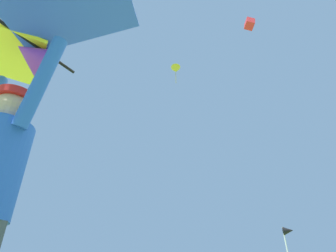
{
  "coord_description": "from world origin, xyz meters",
  "views": [
    {
      "loc": [
        1.65,
        -0.95,
        0.56
      ],
      "look_at": [
        0.05,
        1.62,
        2.3
      ],
      "focal_mm": 28.58,
      "sensor_mm": 36.0,
      "label": 1
    }
  ],
  "objects_px": {
    "distant_kite_red_far_center": "(249,24)",
    "marker_flag": "(289,236)",
    "held_stunt_kite": "(25,33)",
    "distant_kite_yellow_high_right": "(176,70)"
  },
  "relations": [
    {
      "from": "distant_kite_red_far_center",
      "to": "marker_flag",
      "type": "relative_size",
      "value": 0.69
    },
    {
      "from": "distant_kite_red_far_center",
      "to": "marker_flag",
      "type": "bearing_deg",
      "value": -84.33
    },
    {
      "from": "held_stunt_kite",
      "to": "distant_kite_yellow_high_right",
      "type": "height_order",
      "value": "distant_kite_yellow_high_right"
    },
    {
      "from": "held_stunt_kite",
      "to": "distant_kite_yellow_high_right",
      "type": "bearing_deg",
      "value": 116.18
    },
    {
      "from": "held_stunt_kite",
      "to": "marker_flag",
      "type": "relative_size",
      "value": 1.02
    },
    {
      "from": "distant_kite_yellow_high_right",
      "to": "held_stunt_kite",
      "type": "bearing_deg",
      "value": -63.82
    },
    {
      "from": "held_stunt_kite",
      "to": "distant_kite_red_far_center",
      "type": "height_order",
      "value": "distant_kite_red_far_center"
    },
    {
      "from": "distant_kite_red_far_center",
      "to": "held_stunt_kite",
      "type": "bearing_deg",
      "value": -88.15
    },
    {
      "from": "distant_kite_yellow_high_right",
      "to": "distant_kite_red_far_center",
      "type": "height_order",
      "value": "distant_kite_red_far_center"
    },
    {
      "from": "distant_kite_red_far_center",
      "to": "marker_flag",
      "type": "height_order",
      "value": "distant_kite_red_far_center"
    }
  ]
}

